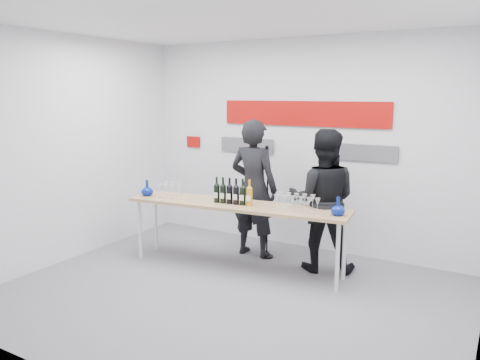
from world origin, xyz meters
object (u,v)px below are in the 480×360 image
object	(u,v)px
tasting_table	(236,209)
mic_stand	(267,224)
presenter_right	(323,201)
presenter_left	(254,188)

from	to	relation	value
tasting_table	mic_stand	bearing A→B (deg)	68.97
presenter_right	mic_stand	distance (m)	0.90
presenter_left	presenter_right	bearing A→B (deg)	178.07
tasting_table	presenter_right	xyz separation A→B (m)	(0.94, 0.55, 0.10)
presenter_right	presenter_left	bearing A→B (deg)	-20.05
tasting_table	presenter_left	size ratio (longest dim) A/B	1.54
tasting_table	presenter_left	bearing A→B (deg)	89.73
presenter_left	presenter_right	distance (m)	1.01
presenter_left	presenter_right	xyz separation A→B (m)	(1.01, -0.04, -0.05)
tasting_table	presenter_right	bearing A→B (deg)	23.61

